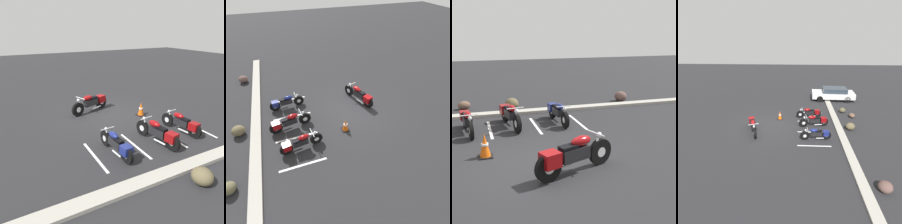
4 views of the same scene
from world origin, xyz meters
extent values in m
plane|color=#262628|center=(0.00, 0.00, 0.00)|extent=(60.00, 60.00, 0.00)
cylinder|color=black|center=(1.48, -0.46, 0.36)|extent=(0.71, 0.37, 0.71)
cylinder|color=silver|center=(1.48, -0.46, 0.36)|extent=(0.30, 0.22, 0.27)
cylinder|color=black|center=(-0.08, -1.04, 0.36)|extent=(0.71, 0.37, 0.71)
cylinder|color=silver|center=(-0.08, -1.04, 0.36)|extent=(0.30, 0.22, 0.27)
cube|color=black|center=(0.65, -0.77, 0.52)|extent=(0.87, 0.57, 0.32)
ellipsoid|color=maroon|center=(0.85, -0.69, 0.81)|extent=(0.66, 0.47, 0.26)
cube|color=black|center=(0.48, -0.83, 0.73)|extent=(0.53, 0.41, 0.09)
cube|color=maroon|center=(-0.03, -1.02, 0.55)|extent=(0.54, 0.51, 0.37)
cylinder|color=silver|center=(1.36, -0.50, 0.64)|extent=(0.29, 0.16, 0.57)
cylinder|color=silver|center=(1.30, -0.53, 0.92)|extent=(0.27, 0.64, 0.04)
sphere|color=silver|center=(1.43, -0.48, 0.83)|extent=(0.15, 0.15, 0.15)
cylinder|color=silver|center=(0.34, -0.72, 0.20)|extent=(0.58, 0.28, 0.08)
cylinder|color=black|center=(-1.77, 2.57, 0.31)|extent=(0.19, 0.62, 0.61)
cylinder|color=silver|center=(-1.77, 2.57, 0.31)|extent=(0.15, 0.25, 0.23)
cylinder|color=black|center=(-1.95, 3.99, 0.31)|extent=(0.19, 0.62, 0.61)
cylinder|color=silver|center=(-1.95, 3.99, 0.31)|extent=(0.15, 0.25, 0.23)
cube|color=black|center=(-1.87, 3.32, 0.44)|extent=(0.35, 0.73, 0.28)
ellipsoid|color=maroon|center=(-1.84, 3.14, 0.69)|extent=(0.31, 0.55, 0.22)
cube|color=black|center=(-1.89, 3.48, 0.63)|extent=(0.27, 0.43, 0.07)
cube|color=maroon|center=(-1.95, 3.94, 0.47)|extent=(0.38, 0.41, 0.31)
cylinder|color=silver|center=(-1.78, 2.68, 0.55)|extent=(0.09, 0.25, 0.49)
cylinder|color=silver|center=(-1.79, 2.73, 0.79)|extent=(0.57, 0.11, 0.03)
sphere|color=silver|center=(-1.77, 2.61, 0.71)|extent=(0.13, 0.13, 0.13)
cylinder|color=silver|center=(-1.77, 3.57, 0.17)|extent=(0.13, 0.51, 0.06)
cylinder|color=black|center=(-0.21, 2.81, 0.33)|extent=(0.22, 0.67, 0.65)
cylinder|color=silver|center=(-0.21, 2.81, 0.33)|extent=(0.16, 0.27, 0.25)
cylinder|color=black|center=(-0.45, 4.33, 0.33)|extent=(0.22, 0.67, 0.65)
cylinder|color=silver|center=(-0.45, 4.33, 0.33)|extent=(0.16, 0.27, 0.25)
cube|color=black|center=(-0.34, 3.62, 0.48)|extent=(0.39, 0.79, 0.30)
ellipsoid|color=maroon|center=(-0.31, 3.42, 0.74)|extent=(0.34, 0.59, 0.24)
cube|color=black|center=(-0.37, 3.79, 0.67)|extent=(0.30, 0.47, 0.08)
cube|color=maroon|center=(-0.45, 4.28, 0.51)|extent=(0.41, 0.45, 0.34)
cylinder|color=silver|center=(-0.23, 2.93, 0.59)|extent=(0.10, 0.27, 0.53)
cylinder|color=silver|center=(-0.24, 2.99, 0.84)|extent=(0.61, 0.13, 0.04)
sphere|color=silver|center=(-0.22, 2.86, 0.76)|extent=(0.14, 0.14, 0.14)
cylinder|color=silver|center=(-0.24, 3.89, 0.18)|extent=(0.15, 0.55, 0.07)
cylinder|color=black|center=(1.54, 2.85, 0.30)|extent=(0.15, 0.61, 0.60)
cylinder|color=silver|center=(1.54, 2.85, 0.30)|extent=(0.13, 0.24, 0.23)
cylinder|color=black|center=(1.44, 4.25, 0.30)|extent=(0.15, 0.61, 0.60)
cylinder|color=silver|center=(1.44, 4.25, 0.30)|extent=(0.13, 0.24, 0.23)
cube|color=black|center=(1.49, 3.59, 0.44)|extent=(0.31, 0.71, 0.27)
ellipsoid|color=navy|center=(1.50, 3.41, 0.68)|extent=(0.27, 0.53, 0.22)
cube|color=black|center=(1.47, 3.75, 0.62)|extent=(0.25, 0.42, 0.07)
cube|color=navy|center=(1.44, 4.21, 0.46)|extent=(0.35, 0.39, 0.31)
cylinder|color=silver|center=(1.53, 2.95, 0.54)|extent=(0.07, 0.24, 0.48)
cylinder|color=silver|center=(1.53, 3.01, 0.77)|extent=(0.57, 0.08, 0.03)
sphere|color=silver|center=(1.54, 2.89, 0.70)|extent=(0.13, 0.13, 0.13)
cylinder|color=silver|center=(1.60, 3.83, 0.17)|extent=(0.10, 0.50, 0.06)
cube|color=#A8A399|center=(0.00, 5.38, 0.06)|extent=(18.00, 0.50, 0.12)
ellipsoid|color=brown|center=(5.52, 6.22, 0.25)|extent=(0.69, 0.71, 0.50)
ellipsoid|color=brown|center=(-3.00, 6.29, 0.22)|extent=(0.58, 0.57, 0.44)
ellipsoid|color=brown|center=(0.06, 6.16, 0.26)|extent=(0.66, 0.71, 0.53)
cube|color=black|center=(-1.42, 0.93, 0.01)|extent=(0.40, 0.40, 0.03)
cone|color=#EA590F|center=(-1.42, 0.93, 0.35)|extent=(0.32, 0.32, 0.69)
cylinder|color=white|center=(-1.42, 0.93, 0.38)|extent=(0.20, 0.20, 0.06)
cube|color=white|center=(-2.79, 3.42, 0.00)|extent=(0.10, 2.10, 0.00)
cube|color=white|center=(-1.12, 3.42, 0.00)|extent=(0.10, 2.10, 0.00)
cube|color=white|center=(0.56, 3.42, 0.00)|extent=(0.10, 2.10, 0.00)
cube|color=white|center=(2.24, 3.42, 0.00)|extent=(0.10, 2.10, 0.00)
camera|label=1|loc=(4.77, 9.53, 4.26)|focal=35.00mm
camera|label=2|loc=(-7.32, 3.41, 6.73)|focal=28.00mm
camera|label=3|loc=(-1.73, -7.58, 3.50)|focal=50.00mm
camera|label=4|loc=(11.31, 2.34, 6.29)|focal=28.00mm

